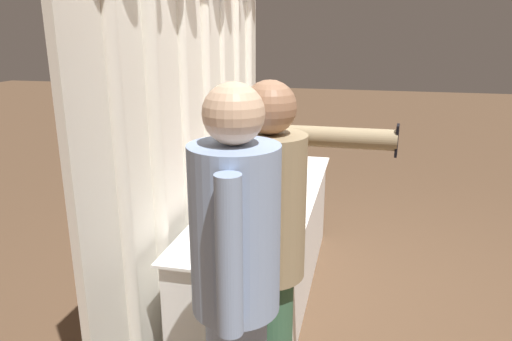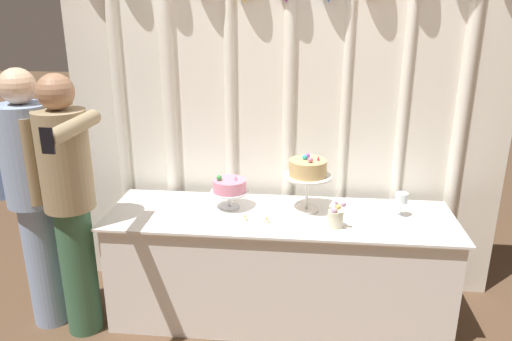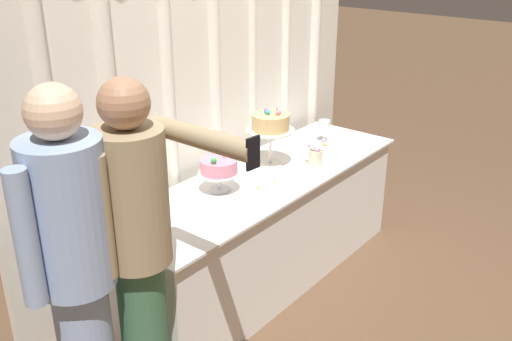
{
  "view_description": "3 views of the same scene",
  "coord_description": "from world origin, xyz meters",
  "px_view_note": "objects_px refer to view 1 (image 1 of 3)",
  "views": [
    {
      "loc": [
        -2.92,
        -0.51,
        1.79
      ],
      "look_at": [
        0.15,
        0.2,
        0.85
      ],
      "focal_mm": 33.52,
      "sensor_mm": 36.0,
      "label": 1
    },
    {
      "loc": [
        0.14,
        -2.66,
        1.95
      ],
      "look_at": [
        -0.14,
        0.08,
        1.02
      ],
      "focal_mm": 34.11,
      "sensor_mm": 36.0,
      "label": 2
    },
    {
      "loc": [
        -2.52,
        -1.84,
        2.13
      ],
      "look_at": [
        -0.17,
        0.03,
        0.84
      ],
      "focal_mm": 40.51,
      "sensor_mm": 36.0,
      "label": 3
    }
  ],
  "objects_px": {
    "flower_vase": "(296,173)",
    "guest_man_dark_suit": "(271,257)",
    "cake_display_nearleft": "(243,190)",
    "cake_table": "(266,246)",
    "wine_glass": "(280,151)",
    "tealight_far_left": "(277,206)",
    "guest_man_pink_jacket": "(236,288)",
    "tealight_near_left": "(283,199)",
    "cake_display_nearright": "(260,150)"
  },
  "relations": [
    {
      "from": "tealight_near_left",
      "to": "guest_man_dark_suit",
      "type": "bearing_deg",
      "value": -172.67
    },
    {
      "from": "flower_vase",
      "to": "guest_man_dark_suit",
      "type": "height_order",
      "value": "guest_man_dark_suit"
    },
    {
      "from": "wine_glass",
      "to": "guest_man_dark_suit",
      "type": "xyz_separation_m",
      "value": [
        -1.94,
        -0.32,
        0.06
      ]
    },
    {
      "from": "cake_table",
      "to": "guest_man_pink_jacket",
      "type": "xyz_separation_m",
      "value": [
        -1.46,
        -0.2,
        0.53
      ]
    },
    {
      "from": "flower_vase",
      "to": "tealight_far_left",
      "type": "relative_size",
      "value": 4.37
    },
    {
      "from": "guest_man_pink_jacket",
      "to": "guest_man_dark_suit",
      "type": "bearing_deg",
      "value": -16.49
    },
    {
      "from": "cake_display_nearright",
      "to": "tealight_near_left",
      "type": "distance_m",
      "value": 0.4
    },
    {
      "from": "cake_table",
      "to": "cake_display_nearright",
      "type": "height_order",
      "value": "cake_display_nearright"
    },
    {
      "from": "cake_display_nearright",
      "to": "wine_glass",
      "type": "distance_m",
      "value": 0.59
    },
    {
      "from": "cake_display_nearleft",
      "to": "guest_man_dark_suit",
      "type": "relative_size",
      "value": 0.15
    },
    {
      "from": "cake_table",
      "to": "wine_glass",
      "type": "distance_m",
      "value": 0.88
    },
    {
      "from": "flower_vase",
      "to": "cake_display_nearleft",
      "type": "bearing_deg",
      "value": 161.45
    },
    {
      "from": "tealight_far_left",
      "to": "cake_table",
      "type": "bearing_deg",
      "value": 28.13
    },
    {
      "from": "cake_display_nearleft",
      "to": "guest_man_dark_suit",
      "type": "height_order",
      "value": "guest_man_dark_suit"
    },
    {
      "from": "flower_vase",
      "to": "guest_man_pink_jacket",
      "type": "distance_m",
      "value": 1.8
    },
    {
      "from": "tealight_near_left",
      "to": "guest_man_pink_jacket",
      "type": "distance_m",
      "value": 1.41
    },
    {
      "from": "cake_table",
      "to": "tealight_far_left",
      "type": "xyz_separation_m",
      "value": [
        -0.2,
        -0.11,
        0.37
      ]
    },
    {
      "from": "tealight_near_left",
      "to": "wine_glass",
      "type": "bearing_deg",
      "value": 12.17
    },
    {
      "from": "cake_display_nearright",
      "to": "tealight_near_left",
      "type": "height_order",
      "value": "cake_display_nearright"
    },
    {
      "from": "cake_table",
      "to": "guest_man_pink_jacket",
      "type": "height_order",
      "value": "guest_man_pink_jacket"
    },
    {
      "from": "cake_display_nearleft",
      "to": "flower_vase",
      "type": "height_order",
      "value": "cake_display_nearleft"
    },
    {
      "from": "cake_display_nearright",
      "to": "guest_man_pink_jacket",
      "type": "relative_size",
      "value": 0.23
    },
    {
      "from": "flower_vase",
      "to": "guest_man_dark_suit",
      "type": "xyz_separation_m",
      "value": [
        -1.54,
        -0.13,
        0.11
      ]
    },
    {
      "from": "cake_display_nearleft",
      "to": "tealight_far_left",
      "type": "xyz_separation_m",
      "value": [
        0.12,
        -0.18,
        -0.13
      ]
    },
    {
      "from": "tealight_near_left",
      "to": "cake_display_nearleft",
      "type": "bearing_deg",
      "value": 141.63
    },
    {
      "from": "cake_display_nearleft",
      "to": "flower_vase",
      "type": "xyz_separation_m",
      "value": [
        0.66,
        -0.22,
        -0.07
      ]
    },
    {
      "from": "cake_display_nearleft",
      "to": "guest_man_dark_suit",
      "type": "distance_m",
      "value": 0.95
    },
    {
      "from": "tealight_far_left",
      "to": "cake_display_nearright",
      "type": "bearing_deg",
      "value": 27.7
    },
    {
      "from": "cake_table",
      "to": "tealight_far_left",
      "type": "relative_size",
      "value": 53.17
    },
    {
      "from": "wine_glass",
      "to": "flower_vase",
      "type": "bearing_deg",
      "value": -154.46
    },
    {
      "from": "cake_table",
      "to": "flower_vase",
      "type": "relative_size",
      "value": 12.18
    },
    {
      "from": "cake_display_nearright",
      "to": "wine_glass",
      "type": "bearing_deg",
      "value": -3.72
    },
    {
      "from": "wine_glass",
      "to": "flower_vase",
      "type": "xyz_separation_m",
      "value": [
        -0.4,
        -0.19,
        -0.05
      ]
    },
    {
      "from": "cake_display_nearleft",
      "to": "tealight_far_left",
      "type": "distance_m",
      "value": 0.25
    },
    {
      "from": "guest_man_dark_suit",
      "to": "tealight_near_left",
      "type": "bearing_deg",
      "value": 7.33
    },
    {
      "from": "wine_glass",
      "to": "guest_man_pink_jacket",
      "type": "distance_m",
      "value": 2.21
    },
    {
      "from": "tealight_near_left",
      "to": "tealight_far_left",
      "type": "bearing_deg",
      "value": 171.91
    },
    {
      "from": "tealight_far_left",
      "to": "cake_display_nearleft",
      "type": "bearing_deg",
      "value": 123.83
    },
    {
      "from": "wine_glass",
      "to": "guest_man_pink_jacket",
      "type": "bearing_deg",
      "value": -173.65
    },
    {
      "from": "wine_glass",
      "to": "tealight_near_left",
      "type": "xyz_separation_m",
      "value": [
        -0.8,
        -0.17,
        -0.11
      ]
    },
    {
      "from": "cake_table",
      "to": "tealight_near_left",
      "type": "distance_m",
      "value": 0.4
    },
    {
      "from": "tealight_near_left",
      "to": "guest_man_pink_jacket",
      "type": "bearing_deg",
      "value": -177.07
    },
    {
      "from": "wine_glass",
      "to": "guest_man_dark_suit",
      "type": "distance_m",
      "value": 1.97
    },
    {
      "from": "wine_glass",
      "to": "tealight_far_left",
      "type": "relative_size",
      "value": 3.81
    },
    {
      "from": "wine_glass",
      "to": "cake_display_nearleft",
      "type": "bearing_deg",
      "value": 178.45
    },
    {
      "from": "guest_man_dark_suit",
      "to": "flower_vase",
      "type": "bearing_deg",
      "value": 4.75
    },
    {
      "from": "tealight_near_left",
      "to": "cake_display_nearright",
      "type": "bearing_deg",
      "value": 42.12
    },
    {
      "from": "tealight_far_left",
      "to": "guest_man_dark_suit",
      "type": "xyz_separation_m",
      "value": [
        -1.01,
        -0.17,
        0.17
      ]
    },
    {
      "from": "guest_man_dark_suit",
      "to": "cake_table",
      "type": "bearing_deg",
      "value": 12.71
    },
    {
      "from": "cake_display_nearleft",
      "to": "cake_display_nearright",
      "type": "xyz_separation_m",
      "value": [
        0.49,
        0.01,
        0.12
      ]
    }
  ]
}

